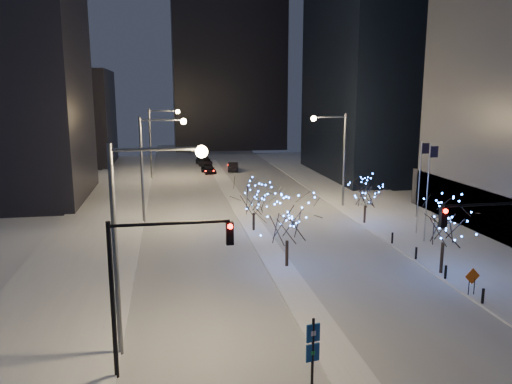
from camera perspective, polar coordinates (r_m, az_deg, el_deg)
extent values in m
plane|color=silver|center=(24.91, 9.24, -18.08)|extent=(160.00, 160.00, 0.00)
cube|color=#B1B7C0|center=(57.24, -2.27, -1.01)|extent=(20.00, 130.00, 0.02)
cube|color=silver|center=(52.39, -1.53, -2.08)|extent=(2.00, 80.00, 0.15)
cube|color=silver|center=(47.80, 18.47, -3.97)|extent=(10.00, 90.00, 0.15)
cube|color=silver|center=(42.70, -18.46, -5.77)|extent=(8.00, 90.00, 0.15)
cube|color=black|center=(92.41, -21.76, 7.88)|extent=(18.00, 16.00, 16.00)
cube|color=black|center=(113.59, -3.27, 15.69)|extent=(24.00, 14.00, 42.00)
cylinder|color=#595E66|center=(23.68, -15.77, -6.74)|extent=(0.24, 0.24, 10.00)
cylinder|color=#595E66|center=(22.58, -11.34, 4.82)|extent=(4.00, 0.16, 0.16)
sphere|color=#FFD57F|center=(22.63, -6.24, 4.61)|extent=(0.56, 0.56, 0.56)
cylinder|color=#595E66|center=(48.04, -12.91, 2.40)|extent=(0.24, 0.24, 10.00)
cylinder|color=#595E66|center=(47.50, -10.73, 8.10)|extent=(4.00, 0.16, 0.16)
sphere|color=#FFD57F|center=(47.53, -8.29, 8.00)|extent=(0.56, 0.56, 0.56)
cylinder|color=#595E66|center=(72.83, -11.99, 5.37)|extent=(0.24, 0.24, 10.00)
cylinder|color=#595E66|center=(72.48, -10.54, 9.12)|extent=(4.00, 0.16, 0.16)
sphere|color=#FFD57F|center=(72.50, -8.94, 9.05)|extent=(0.56, 0.56, 0.56)
cylinder|color=#595E66|center=(54.18, 10.05, 3.49)|extent=(0.24, 0.24, 10.00)
cylinder|color=#595E66|center=(53.19, 8.43, 8.49)|extent=(3.50, 0.16, 0.16)
sphere|color=#FFD57F|center=(52.67, 6.60, 8.35)|extent=(0.56, 0.56, 0.56)
cylinder|color=black|center=(22.33, -16.07, -11.98)|extent=(0.20, 0.20, 7.00)
cylinder|color=black|center=(21.12, -9.79, -3.57)|extent=(5.00, 0.14, 0.14)
cube|color=black|center=(21.41, -3.01, -4.74)|extent=(0.32, 0.28, 1.00)
sphere|color=#FF0C05|center=(21.14, -2.96, -3.96)|extent=(0.22, 0.22, 0.22)
cylinder|color=black|center=(26.96, 25.27, -1.27)|extent=(5.00, 0.14, 0.14)
cube|color=black|center=(25.73, 20.61, -2.72)|extent=(0.32, 0.28, 1.00)
sphere|color=#FF0C05|center=(25.50, 20.86, -2.05)|extent=(0.22, 0.22, 0.22)
cylinder|color=silver|center=(42.55, 18.97, -0.20)|extent=(0.10, 0.10, 8.00)
cube|color=black|center=(42.21, 19.68, 4.34)|extent=(0.70, 0.03, 0.90)
cylinder|color=silver|center=(44.98, 18.12, 0.44)|extent=(0.10, 0.10, 8.00)
cube|color=black|center=(44.67, 18.78, 4.74)|extent=(0.70, 0.03, 0.90)
cylinder|color=black|center=(32.28, 24.51, -10.77)|extent=(0.16, 0.16, 0.90)
cylinder|color=black|center=(35.41, 20.85, -8.55)|extent=(0.16, 0.16, 0.90)
cylinder|color=black|center=(38.69, 17.83, -6.67)|extent=(0.16, 0.16, 0.90)
cylinder|color=black|center=(42.10, 15.31, -5.08)|extent=(0.16, 0.16, 0.90)
imported|color=black|center=(76.98, -5.44, 2.66)|extent=(2.34, 4.48, 1.45)
imported|color=black|center=(79.19, -2.61, 2.93)|extent=(2.22, 4.52, 1.42)
imported|color=black|center=(86.06, -5.99, 3.60)|extent=(2.78, 5.68, 1.59)
cylinder|color=black|center=(35.41, 3.54, -7.00)|extent=(0.22, 0.22, 1.83)
cylinder|color=black|center=(44.39, -0.27, -3.39)|extent=(0.22, 0.22, 1.57)
cylinder|color=black|center=(36.23, 20.47, -7.06)|extent=(0.22, 0.22, 2.12)
cylinder|color=black|center=(47.97, 12.32, -2.50)|extent=(0.22, 0.22, 1.63)
cylinder|color=black|center=(21.36, 6.49, -18.21)|extent=(0.11, 0.11, 3.33)
cube|color=navy|center=(20.86, 6.55, -15.70)|extent=(0.59, 0.19, 0.76)
cube|color=navy|center=(21.26, 6.50, -17.76)|extent=(0.59, 0.19, 0.76)
cylinder|color=black|center=(33.20, 23.14, -9.96)|extent=(0.05, 0.05, 1.00)
cylinder|color=black|center=(33.40, 23.67, -9.88)|extent=(0.05, 0.05, 1.00)
cube|color=#F5600C|center=(33.07, 23.50, -8.82)|extent=(1.02, 0.11, 1.02)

